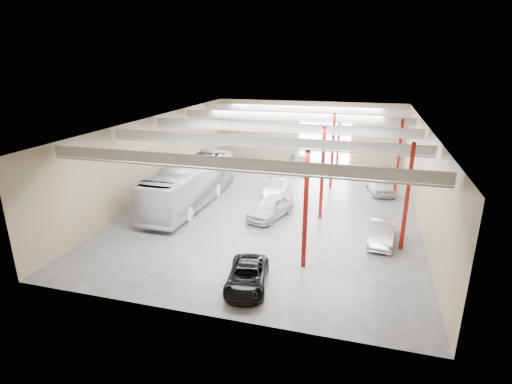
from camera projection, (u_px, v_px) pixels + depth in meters
The scene contains 8 objects.
depot_shell at pixel (282, 145), 32.57m from camera, with size 22.12×32.12×7.06m.
coach_bus at pixel (191, 184), 33.16m from camera, with size 3.04×13.00×3.62m, color silver.
black_sedan at pixel (247, 276), 21.36m from camera, with size 2.07×4.49×1.25m, color black.
car_row_a at pixel (271, 207), 30.71m from camera, with size 1.98×4.93×1.68m, color silver.
car_row_b at pixel (275, 187), 35.71m from camera, with size 1.56×4.48×1.48m, color #ADAEB2.
car_row_c at pixel (300, 162), 44.52m from camera, with size 2.04×5.02×1.46m, color gray.
car_right_near at pixel (382, 232), 26.53m from camera, with size 1.55×4.43×1.46m, color #B6B6BB.
car_right_far at pixel (380, 183), 36.60m from camera, with size 2.01×5.00×1.70m, color silver.
Camera 1 is at (6.80, -30.98, 11.69)m, focal length 28.00 mm.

